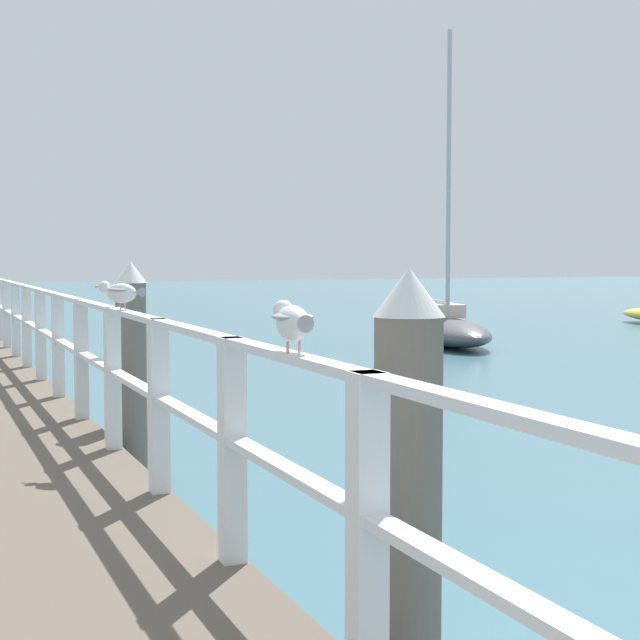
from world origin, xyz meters
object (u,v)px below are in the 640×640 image
object	(u,v)px
dock_piling_near	(408,505)
seagull_foreground	(292,321)
boat_2	(444,327)
seagull_background	(121,292)
dock_piling_far	(132,367)

from	to	relation	value
dock_piling_near	seagull_foreground	distance (m)	0.89
boat_2	dock_piling_near	bearing A→B (deg)	73.01
seagull_foreground	seagull_background	size ratio (longest dim) A/B	1.16
dock_piling_near	seagull_background	size ratio (longest dim) A/B	4.77
seagull_foreground	seagull_background	bearing A→B (deg)	96.73
dock_piling_far	boat_2	size ratio (longest dim) A/B	0.28
seagull_background	boat_2	xyz separation A→B (m)	(9.65, 12.22, -1.34)
dock_piling_near	seagull_foreground	xyz separation A→B (m)	(-0.38, 0.32, 0.74)
seagull_foreground	boat_2	size ratio (longest dim) A/B	0.07
dock_piling_far	boat_2	world-z (taller)	boat_2
dock_piling_far	seagull_background	size ratio (longest dim) A/B	4.77
boat_2	seagull_foreground	bearing A→B (deg)	71.50
dock_piling_near	dock_piling_far	xyz separation A→B (m)	(0.00, 5.52, 0.00)
dock_piling_far	seagull_background	bearing A→B (deg)	-104.22
dock_piling_near	dock_piling_far	distance (m)	5.52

